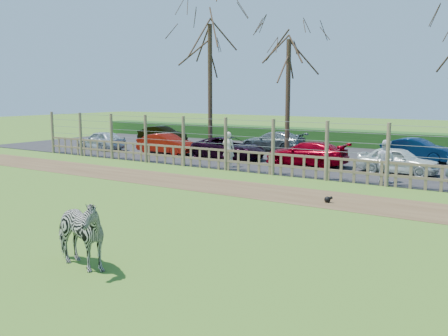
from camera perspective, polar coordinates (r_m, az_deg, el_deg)
The scene contains 19 objects.
ground at distance 15.81m, azimuth -8.04°, elevation -4.79°, with size 120.00×120.00×0.00m, color olive.
dirt_strip at distance 19.34m, azimuth 0.76°, elevation -2.22°, with size 34.00×2.80×0.01m, color brown.
asphalt at distance 28.19m, azimuth 11.72°, elevation 1.06°, with size 44.00×13.00×0.04m, color #232326.
hedge at distance 34.71m, azimuth 16.01°, elevation 3.17°, with size 46.00×2.00×1.10m, color #1E4716.
fence at distance 22.22m, azimuth 5.61°, elevation 1.24°, with size 30.16×0.16×2.50m.
tree_left at distance 29.33m, azimuth -1.61°, elevation 12.47°, with size 4.80×4.80×7.88m.
tree_mid at distance 27.87m, azimuth 7.37°, elevation 11.07°, with size 4.80×4.80×6.83m.
zebra at distance 10.86m, azimuth -16.54°, elevation -7.11°, with size 0.83×1.81×1.53m, color gray.
visitor_a at distance 24.28m, azimuth 0.50°, elevation 2.14°, with size 0.63×0.41×1.72m, color beige.
visitor_b at distance 21.15m, azimuth 17.92°, elevation 0.75°, with size 0.84×0.65×1.72m, color silver.
crow at distance 17.02m, azimuth 11.78°, elevation -3.53°, with size 0.29×0.21×0.23m.
car_0 at distance 32.70m, azimuth -13.83°, elevation 3.10°, with size 1.42×3.52×1.20m, color #B1BDC5.
car_1 at distance 29.70m, azimuth -6.62°, elevation 2.76°, with size 1.27×3.64×1.20m, color maroon.
car_2 at distance 27.28m, azimuth 0.52°, elevation 2.30°, with size 1.99×4.32×1.20m, color black.
car_3 at distance 25.18m, azimuth 9.41°, elevation 1.65°, with size 1.68×4.13×1.20m, color maroon.
car_4 at distance 23.60m, azimuth 19.23°, elevation 0.83°, with size 1.42×3.52×1.20m, color silver.
car_7 at distance 36.31m, azimuth -7.08°, elevation 3.81°, with size 1.27×3.64×1.20m, color black.
car_9 at distance 31.24m, azimuth 5.62°, elevation 3.06°, with size 1.68×4.13×1.20m, color slate.
car_11 at distance 28.32m, azimuth 21.19°, elevation 1.95°, with size 1.27×3.64×1.20m, color #071F41.
Camera 1 is at (10.18, -11.54, 3.64)m, focal length 40.00 mm.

